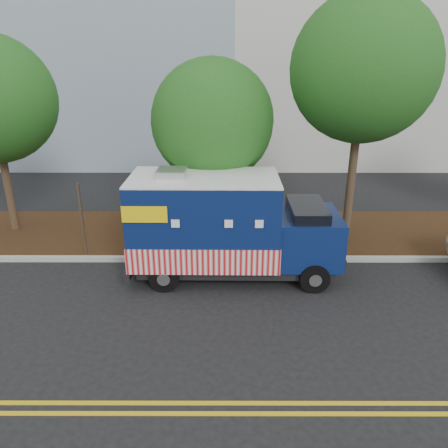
{
  "coord_description": "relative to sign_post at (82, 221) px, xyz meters",
  "views": [
    {
      "loc": [
        1.51,
        -10.67,
        5.98
      ],
      "look_at": [
        1.49,
        0.6,
        1.54
      ],
      "focal_mm": 35.0,
      "sensor_mm": 36.0,
      "label": 1
    }
  ],
  "objects": [
    {
      "name": "ground",
      "position": [
        2.82,
        -1.67,
        -1.2
      ],
      "size": [
        120.0,
        120.0,
        0.0
      ],
      "primitive_type": "plane",
      "color": "black",
      "rests_on": "ground"
    },
    {
      "name": "curb",
      "position": [
        2.82,
        -0.27,
        -1.12
      ],
      "size": [
        120.0,
        0.18,
        0.15
      ],
      "primitive_type": "cube",
      "color": "#9E9E99",
      "rests_on": "ground"
    },
    {
      "name": "mulch_strip",
      "position": [
        2.82,
        1.83,
        -1.12
      ],
      "size": [
        120.0,
        4.0,
        0.15
      ],
      "primitive_type": "cube",
      "color": "black",
      "rests_on": "ground"
    },
    {
      "name": "centerline_near",
      "position": [
        2.82,
        -6.12,
        -1.19
      ],
      "size": [
        120.0,
        0.1,
        0.01
      ],
      "primitive_type": "cube",
      "color": "gold",
      "rests_on": "ground"
    },
    {
      "name": "centerline_far",
      "position": [
        2.82,
        -6.37,
        -1.19
      ],
      "size": [
        120.0,
        0.1,
        0.01
      ],
      "primitive_type": "cube",
      "color": "gold",
      "rests_on": "ground"
    },
    {
      "name": "tree_b",
      "position": [
        3.95,
        1.06,
        2.84
      ],
      "size": [
        3.71,
        3.71,
        5.91
      ],
      "color": "#38281C",
      "rests_on": "ground"
    },
    {
      "name": "tree_c",
      "position": [
        8.34,
        1.05,
        4.33
      ],
      "size": [
        4.28,
        4.28,
        7.69
      ],
      "color": "#38281C",
      "rests_on": "ground"
    },
    {
      "name": "sign_post",
      "position": [
        0.0,
        0.0,
        0.0
      ],
      "size": [
        0.06,
        0.06,
        2.4
      ],
      "primitive_type": "cube",
      "color": "#473828",
      "rests_on": "ground"
    },
    {
      "name": "food_truck",
      "position": [
        4.29,
        -1.08,
        0.21
      ],
      "size": [
        5.93,
        2.31,
        3.11
      ],
      "rotation": [
        0.0,
        0.0,
        -0.01
      ],
      "color": "black",
      "rests_on": "ground"
    }
  ]
}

